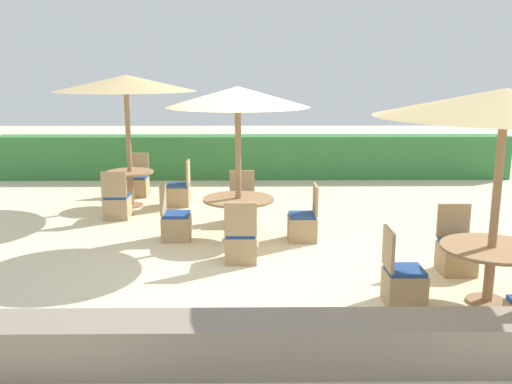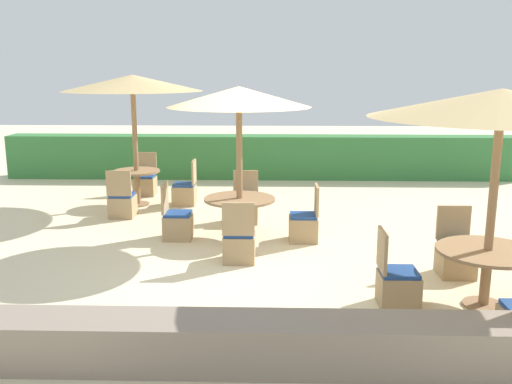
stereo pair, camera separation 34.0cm
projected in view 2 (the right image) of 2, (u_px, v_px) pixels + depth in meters
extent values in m
plane|color=beige|center=(255.00, 260.00, 8.40)|extent=(40.00, 40.00, 0.00)
cube|color=#387A3D|center=(263.00, 157.00, 14.60)|extent=(13.00, 0.70, 1.09)
cube|color=gray|center=(245.00, 343.00, 5.35)|extent=(10.00, 0.56, 0.48)
cylinder|color=#93704C|center=(239.00, 167.00, 9.17)|extent=(0.10, 0.10, 2.41)
cone|color=tan|center=(239.00, 97.00, 8.93)|extent=(2.28, 2.28, 0.32)
cylinder|color=#93704C|center=(240.00, 238.00, 9.42)|extent=(0.48, 0.48, 0.03)
cylinder|color=#93704C|center=(240.00, 220.00, 9.35)|extent=(0.12, 0.12, 0.66)
cylinder|color=#93704C|center=(240.00, 199.00, 9.28)|extent=(1.16, 1.16, 0.04)
cube|color=tan|center=(178.00, 227.00, 9.43)|extent=(0.46, 0.46, 0.40)
cube|color=navy|center=(178.00, 214.00, 9.38)|extent=(0.42, 0.42, 0.05)
cube|color=tan|center=(165.00, 198.00, 9.33)|extent=(0.04, 0.46, 0.48)
cube|color=tan|center=(239.00, 248.00, 8.33)|extent=(0.46, 0.46, 0.40)
cube|color=navy|center=(239.00, 233.00, 8.28)|extent=(0.42, 0.42, 0.05)
cube|color=tan|center=(238.00, 219.00, 8.02)|extent=(0.46, 0.04, 0.48)
cube|color=tan|center=(303.00, 229.00, 9.31)|extent=(0.46, 0.46, 0.40)
cube|color=navy|center=(303.00, 216.00, 9.26)|extent=(0.42, 0.42, 0.05)
cube|color=tan|center=(317.00, 200.00, 9.20)|extent=(0.04, 0.46, 0.48)
cube|color=tan|center=(245.00, 212.00, 10.44)|extent=(0.46, 0.46, 0.40)
cube|color=navy|center=(245.00, 200.00, 10.39)|extent=(0.42, 0.42, 0.05)
cube|color=tan|center=(246.00, 183.00, 10.54)|extent=(0.46, 0.04, 0.48)
cylinder|color=#93704C|center=(492.00, 205.00, 6.53)|extent=(0.10, 0.10, 2.47)
cone|color=tan|center=(502.00, 103.00, 6.28)|extent=(2.93, 2.93, 0.32)
cylinder|color=#93704C|center=(483.00, 305.00, 6.79)|extent=(0.48, 0.48, 0.03)
cylinder|color=#93704C|center=(485.00, 280.00, 6.72)|extent=(0.12, 0.12, 0.66)
cylinder|color=#93704C|center=(488.00, 251.00, 6.64)|extent=(1.19, 1.19, 0.04)
cube|color=tan|center=(398.00, 290.00, 6.75)|extent=(0.46, 0.46, 0.40)
cube|color=navy|center=(399.00, 272.00, 6.70)|extent=(0.42, 0.42, 0.05)
cube|color=tan|center=(382.00, 250.00, 6.65)|extent=(0.04, 0.46, 0.48)
cube|color=tan|center=(456.00, 261.00, 7.75)|extent=(0.46, 0.46, 0.40)
cube|color=navy|center=(457.00, 246.00, 7.70)|extent=(0.42, 0.42, 0.05)
cube|color=tan|center=(453.00, 222.00, 7.85)|extent=(0.46, 0.04, 0.48)
cylinder|color=#93704C|center=(135.00, 143.00, 11.54)|extent=(0.10, 0.10, 2.56)
cone|color=tan|center=(132.00, 83.00, 11.28)|extent=(2.78, 2.78, 0.32)
cylinder|color=#93704C|center=(138.00, 204.00, 11.81)|extent=(0.48, 0.48, 0.03)
cylinder|color=#93704C|center=(137.00, 189.00, 11.74)|extent=(0.12, 0.12, 0.69)
cylinder|color=#93704C|center=(136.00, 171.00, 11.66)|extent=(0.95, 0.95, 0.04)
cube|color=tan|center=(184.00, 195.00, 11.78)|extent=(0.46, 0.46, 0.40)
cube|color=navy|center=(184.00, 184.00, 11.74)|extent=(0.42, 0.42, 0.05)
cube|color=tan|center=(194.00, 172.00, 11.67)|extent=(0.04, 0.46, 0.48)
cube|color=tan|center=(123.00, 206.00, 10.82)|extent=(0.46, 0.46, 0.40)
cube|color=navy|center=(122.00, 195.00, 10.77)|extent=(0.42, 0.42, 0.05)
cube|color=tan|center=(119.00, 183.00, 10.51)|extent=(0.46, 0.04, 0.48)
cube|color=tan|center=(145.00, 186.00, 12.69)|extent=(0.46, 0.46, 0.40)
cube|color=navy|center=(145.00, 176.00, 12.64)|extent=(0.42, 0.42, 0.05)
cube|color=tan|center=(146.00, 163.00, 12.79)|extent=(0.46, 0.04, 0.48)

